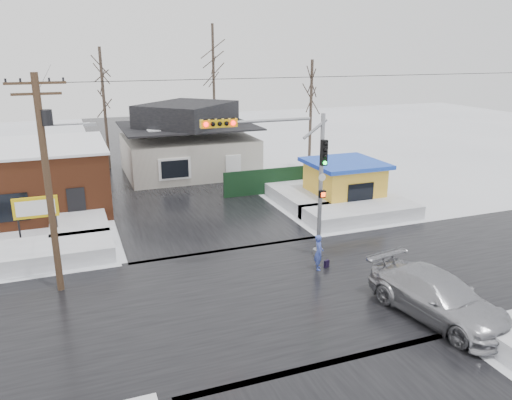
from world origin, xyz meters
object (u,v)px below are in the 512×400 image
object	(u,v)px
car	(438,297)
marquee_sign	(36,209)
pedestrian	(319,253)
kiosk	(344,182)
traffic_signal	(291,169)
utility_pole	(48,173)

from	to	relation	value
car	marquee_sign	bearing A→B (deg)	127.04
pedestrian	car	xyz separation A→B (m)	(2.20, -5.42, 0.01)
kiosk	marquee_sign	bearing A→B (deg)	-178.45
marquee_sign	traffic_signal	bearing A→B (deg)	-29.72
kiosk	pedestrian	xyz separation A→B (m)	(-6.30, -8.55, -0.62)
traffic_signal	car	xyz separation A→B (m)	(2.97, -6.95, -3.69)
pedestrian	car	world-z (taller)	car
utility_pole	kiosk	bearing A→B (deg)	20.44
traffic_signal	pedestrian	bearing A→B (deg)	-63.31
kiosk	pedestrian	size ratio (longest dim) A/B	2.73
traffic_signal	car	distance (m)	8.41
traffic_signal	car	size ratio (longest dim) A/B	1.20
traffic_signal	utility_pole	size ratio (longest dim) A/B	0.78
marquee_sign	car	distance (m)	19.75
marquee_sign	car	bearing A→B (deg)	-43.09
utility_pole	pedestrian	world-z (taller)	utility_pole
car	kiosk	bearing A→B (deg)	63.79
marquee_sign	car	size ratio (longest dim) A/B	0.44
kiosk	pedestrian	world-z (taller)	kiosk
marquee_sign	pedestrian	bearing A→B (deg)	-33.42
pedestrian	car	size ratio (longest dim) A/B	0.29
traffic_signal	utility_pole	distance (m)	10.39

